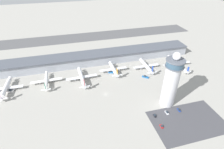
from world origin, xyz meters
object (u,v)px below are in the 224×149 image
object	(u,v)px
airplane_gate_bravo	(46,81)
airplane_gate_foxtrot	(177,64)
control_tower	(171,82)
car_navy_sedan	(155,116)
car_silver_sedan	(179,110)
service_truck_baggage	(177,65)
airplane_gate_echo	(146,66)
car_red_hatchback	(167,113)
airplane_gate_delta	(113,69)
service_truck_water	(111,72)
airplane_gate_charlie	(82,77)
car_blue_compact	(162,126)
service_truck_catering	(145,77)
airplane_gate_alpha	(6,88)
service_truck_fuel	(10,91)

from	to	relation	value
airplane_gate_bravo	airplane_gate_foxtrot	xyz separation A→B (m)	(165.93, -3.88, -0.16)
airplane_gate_bravo	control_tower	bearing A→B (deg)	-29.18
car_navy_sedan	car_silver_sedan	bearing A→B (deg)	1.56
control_tower	service_truck_baggage	distance (m)	84.82
airplane_gate_bravo	car_silver_sedan	world-z (taller)	airplane_gate_bravo
airplane_gate_echo	service_truck_baggage	bearing A→B (deg)	-3.31
car_red_hatchback	airplane_gate_delta	bearing A→B (deg)	110.06
car_red_hatchback	service_truck_water	bearing A→B (deg)	112.60
airplane_gate_charlie	car_navy_sedan	distance (m)	93.01
car_silver_sedan	service_truck_baggage	bearing A→B (deg)	58.96
airplane_gate_delta	car_blue_compact	distance (m)	95.23
service_truck_catering	car_navy_sedan	xyz separation A→B (m)	(-17.16, -59.82, -0.31)
airplane_gate_foxtrot	airplane_gate_bravo	bearing A→B (deg)	178.66
car_blue_compact	car_navy_sedan	world-z (taller)	car_navy_sedan
airplane_gate_alpha	car_silver_sedan	distance (m)	179.30
airplane_gate_charlie	car_blue_compact	world-z (taller)	airplane_gate_charlie
airplane_gate_echo	car_navy_sedan	size ratio (longest dim) A/B	8.61
airplane_gate_alpha	car_silver_sedan	bearing A→B (deg)	-24.14
airplane_gate_alpha	service_truck_water	xyz separation A→B (m)	(117.61, 6.29, -3.24)
airplane_gate_foxtrot	car_blue_compact	xyz separation A→B (m)	(-68.84, -86.22, -3.31)
control_tower	airplane_gate_charlie	world-z (taller)	control_tower
service_truck_catering	car_silver_sedan	bearing A→B (deg)	-82.19
service_truck_fuel	car_red_hatchback	xyz separation A→B (m)	(147.44, -70.98, -0.44)
service_truck_water	service_truck_fuel	bearing A→B (deg)	-175.56
airplane_gate_charlie	airplane_gate_bravo	bearing A→B (deg)	173.67
airplane_gate_bravo	car_silver_sedan	bearing A→B (deg)	-32.11
airplane_gate_charlie	service_truck_fuel	size ratio (longest dim) A/B	4.93
car_silver_sedan	control_tower	bearing A→B (deg)	118.35
car_blue_compact	car_silver_sedan	bearing A→B (deg)	27.87
control_tower	airplane_gate_alpha	size ratio (longest dim) A/B	1.44
airplane_gate_bravo	car_silver_sedan	distance (m)	144.44
service_truck_fuel	car_silver_sedan	bearing A→B (deg)	-23.83
control_tower	car_silver_sedan	distance (m)	29.30
car_silver_sedan	car_navy_sedan	xyz separation A→B (m)	(-25.27, -0.69, 0.03)
car_red_hatchback	airplane_gate_echo	bearing A→B (deg)	80.08
car_silver_sedan	car_blue_compact	bearing A→B (deg)	-152.13
airplane_gate_delta	car_red_hatchback	distance (m)	85.81
service_truck_fuel	car_red_hatchback	distance (m)	163.63
airplane_gate_alpha	service_truck_fuel	xyz separation A→B (m)	(3.41, -2.57, -3.27)
airplane_gate_alpha	airplane_gate_bravo	distance (m)	41.42
airplane_gate_delta	service_truck_baggage	size ratio (longest dim) A/B	5.65
airplane_gate_echo	airplane_gate_foxtrot	distance (m)	43.06
airplane_gate_bravo	service_truck_baggage	distance (m)	167.23
service_truck_baggage	airplane_gate_alpha	bearing A→B (deg)	-179.66
airplane_gate_bravo	service_truck_catering	xyz separation A→B (m)	(114.19, -17.63, -3.15)
airplane_gate_echo	car_blue_compact	distance (m)	94.20
airplane_gate_foxtrot	service_truck_baggage	world-z (taller)	airplane_gate_foxtrot
airplane_gate_foxtrot	car_red_hatchback	xyz separation A→B (m)	(-56.37, -73.10, -3.24)
service_truck_water	car_red_hatchback	world-z (taller)	service_truck_water
car_blue_compact	airplane_gate_foxtrot	bearing A→B (deg)	51.39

